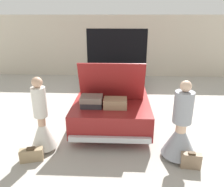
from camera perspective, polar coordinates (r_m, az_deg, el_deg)
ground_plane at (r=7.10m, az=0.48°, el=-3.15°), size 40.00×40.00×0.00m
garage_wall_back at (r=10.44m, az=1.28°, el=12.17°), size 12.00×0.14×2.80m
car at (r=6.91m, az=0.48°, el=1.04°), size 1.89×5.05×1.75m
person_left at (r=4.85m, az=-17.79°, el=-7.88°), size 0.54×0.54×1.64m
person_right at (r=4.60m, az=17.44°, el=-9.58°), size 0.70×0.70×1.64m
suitcase_beside_left_person at (r=4.81m, az=-20.27°, el=-14.76°), size 0.47×0.27×0.29m
suitcase_beside_right_person at (r=4.60m, az=19.89°, el=-16.14°), size 0.38×0.18×0.34m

